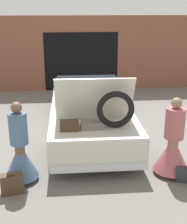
{
  "coord_description": "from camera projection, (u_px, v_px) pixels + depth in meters",
  "views": [
    {
      "loc": [
        -0.54,
        -7.76,
        3.19
      ],
      "look_at": [
        0.0,
        -1.41,
        0.98
      ],
      "focal_mm": 50.0,
      "sensor_mm": 36.0,
      "label": 1
    }
  ],
  "objects": [
    {
      "name": "person_right",
      "position": [
        173.0,
        148.0,
        6.05
      ],
      "size": [
        0.71,
        0.71,
        1.56
      ],
      "rotation": [
        0.0,
        0.0,
        1.82
      ],
      "color": "#997051",
      "rests_on": "ground_plane"
    },
    {
      "name": "suitcase_beside_left_person",
      "position": [
        12.0,
        184.0,
        5.5
      ],
      "size": [
        0.42,
        0.26,
        0.41
      ],
      "color": "#473323",
      "rests_on": "ground_plane"
    },
    {
      "name": "ground_plane",
      "position": [
        89.0,
        129.0,
        8.4
      ],
      "size": [
        40.0,
        40.0,
        0.0
      ],
      "primitive_type": "plane",
      "color": "slate"
    },
    {
      "name": "person_left",
      "position": [
        20.0,
        154.0,
        5.8
      ],
      "size": [
        0.64,
        0.64,
        1.56
      ],
      "rotation": [
        0.0,
        0.0,
        -1.61
      ],
      "color": "brown",
      "rests_on": "ground_plane"
    },
    {
      "name": "car",
      "position": [
        89.0,
        109.0,
        8.21
      ],
      "size": [
        1.95,
        5.23,
        1.82
      ],
      "color": "silver",
      "rests_on": "ground_plane"
    },
    {
      "name": "garage_wall_back",
      "position": [
        81.0,
        54.0,
        11.89
      ],
      "size": [
        12.0,
        0.14,
        2.8
      ],
      "color": "brown",
      "rests_on": "ground_plane"
    }
  ]
}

